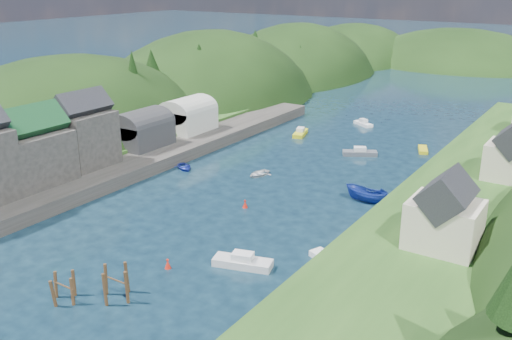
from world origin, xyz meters
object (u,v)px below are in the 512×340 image
Objects in this scene: piling_cluster_far at (116,286)px; channel_buoy_near at (168,264)px; channel_buoy_far at (245,204)px; piling_cluster_near at (64,291)px.

piling_cluster_far is 7.16m from channel_buoy_near.
channel_buoy_near is 18.20m from channel_buoy_far.
piling_cluster_near is 0.85× the size of piling_cluster_far.
channel_buoy_far is at bearing 95.48° from piling_cluster_far.
piling_cluster_far reaches higher than channel_buoy_far.
channel_buoy_near is (0.06, 7.10, -0.91)m from piling_cluster_far.
channel_buoy_far is (-2.48, 18.03, 0.00)m from channel_buoy_near.
channel_buoy_far is (-2.41, 25.14, -0.91)m from piling_cluster_far.
piling_cluster_far is at bearing -90.52° from channel_buoy_near.
piling_cluster_near is 3.01× the size of channel_buoy_far.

